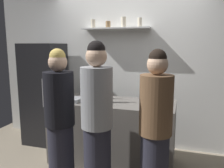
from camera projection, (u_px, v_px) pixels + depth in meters
name	position (u px, v px, depth m)	size (l,w,h in m)	color
back_wall_assembly	(128.00, 68.00, 3.85)	(4.80, 0.32, 2.60)	white
refrigerator	(45.00, 94.00, 3.95)	(0.63, 0.60, 1.71)	black
counter	(112.00, 132.00, 3.31)	(1.74, 0.70, 0.90)	#66605B
baking_pan	(70.00, 99.00, 3.25)	(0.34, 0.24, 0.05)	gray
utensil_holder	(90.00, 92.00, 3.58)	(0.11, 0.11, 0.22)	#B2B2B7
wine_bottle_green_glass	(109.00, 93.00, 3.15)	(0.08, 0.08, 0.34)	#19471E
wine_bottle_dark_glass	(98.00, 91.00, 3.37)	(0.08, 0.08, 0.33)	black
water_bottle_plastic	(152.00, 98.00, 2.97)	(0.08, 0.08, 0.25)	silver
person_grey_hoodie	(97.00, 123.00, 2.46)	(0.34, 0.34, 1.73)	#262633
person_blonde	(60.00, 122.00, 2.64)	(0.34, 0.34, 1.65)	#262633
person_brown_jacket	(155.00, 130.00, 2.37)	(0.34, 0.34, 1.65)	#262633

